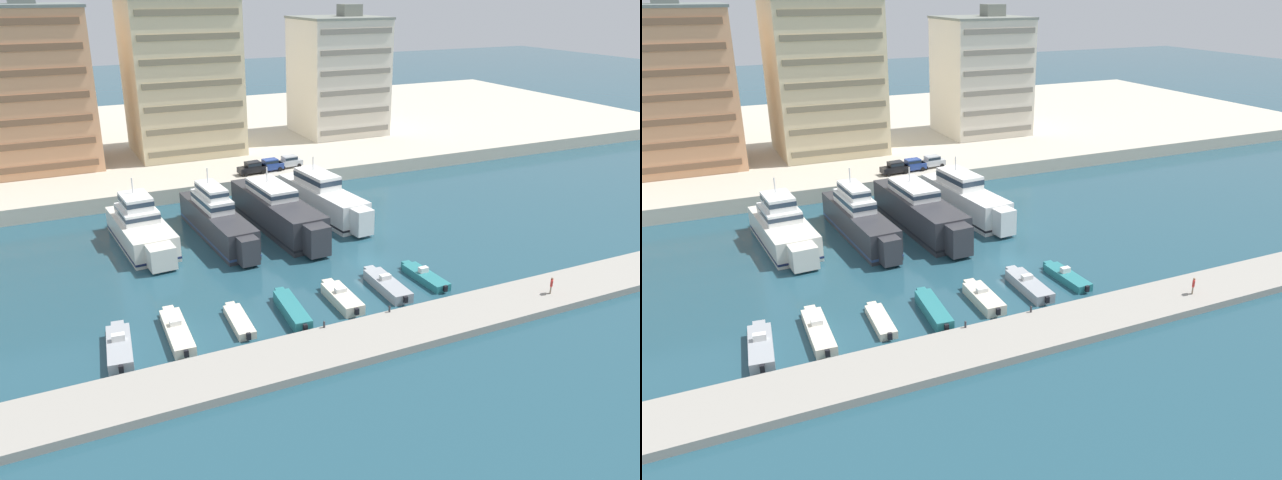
{
  "view_description": "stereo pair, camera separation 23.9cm",
  "coord_description": "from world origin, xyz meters",
  "views": [
    {
      "loc": [
        -30.59,
        -52.87,
        27.26
      ],
      "look_at": [
        -4.73,
        2.3,
        2.5
      ],
      "focal_mm": 35.0,
      "sensor_mm": 36.0,
      "label": 1
    },
    {
      "loc": [
        -30.37,
        -52.97,
        27.26
      ],
      "look_at": [
        -4.73,
        2.3,
        2.5
      ],
      "focal_mm": 35.0,
      "sensor_mm": 36.0,
      "label": 2
    }
  ],
  "objects": [
    {
      "name": "ground_plane",
      "position": [
        0.0,
        0.0,
        0.0
      ],
      "size": [
        400.0,
        400.0,
        0.0
      ],
      "primitive_type": "plane",
      "color": "#234C5B"
    },
    {
      "name": "quay_promenade",
      "position": [
        0.0,
        63.19,
        1.03
      ],
      "size": [
        180.0,
        70.0,
        2.07
      ],
      "primitive_type": "cube",
      "color": "beige",
      "rests_on": "ground"
    },
    {
      "name": "pier_dock",
      "position": [
        0.0,
        -14.27,
        0.35
      ],
      "size": [
        120.0,
        5.89,
        0.71
      ],
      "primitive_type": "cube",
      "color": "#9E998E",
      "rests_on": "ground"
    },
    {
      "name": "yacht_ivory_far_left",
      "position": [
        -21.02,
        15.13,
        1.98
      ],
      "size": [
        5.95,
        17.22,
        7.41
      ],
      "color": "silver",
      "rests_on": "ground"
    },
    {
      "name": "yacht_charcoal_left",
      "position": [
        -12.6,
        13.72,
        2.22
      ],
      "size": [
        4.71,
        19.9,
        7.81
      ],
      "color": "#333338",
      "rests_on": "ground"
    },
    {
      "name": "yacht_charcoal_mid_left",
      "position": [
        -5.16,
        13.46,
        2.2
      ],
      "size": [
        5.64,
        21.7,
        7.0
      ],
      "color": "#333338",
      "rests_on": "ground"
    },
    {
      "name": "yacht_white_center_left",
      "position": [
        1.9,
        15.64,
        2.18
      ],
      "size": [
        5.62,
        19.29,
        7.15
      ],
      "color": "white",
      "rests_on": "ground"
    },
    {
      "name": "motorboat_grey_far_left",
      "position": [
        -26.9,
        -7.05,
        0.51
      ],
      "size": [
        2.57,
        7.44,
        1.52
      ],
      "color": "#9EA3A8",
      "rests_on": "ground"
    },
    {
      "name": "motorboat_cream_left",
      "position": [
        -22.14,
        -6.49,
        0.46
      ],
      "size": [
        2.03,
        8.29,
        1.33
      ],
      "color": "beige",
      "rests_on": "ground"
    },
    {
      "name": "motorboat_cream_mid_left",
      "position": [
        -16.81,
        -6.86,
        0.35
      ],
      "size": [
        1.82,
        6.46,
        0.8
      ],
      "color": "beige",
      "rests_on": "ground"
    },
    {
      "name": "motorboat_teal_center_left",
      "position": [
        -12.0,
        -7.25,
        0.54
      ],
      "size": [
        2.05,
        7.63,
        1.08
      ],
      "color": "teal",
      "rests_on": "ground"
    },
    {
      "name": "motorboat_cream_center",
      "position": [
        -6.88,
        -6.99,
        0.52
      ],
      "size": [
        2.08,
        6.79,
        1.41
      ],
      "color": "beige",
      "rests_on": "ground"
    },
    {
      "name": "motorboat_grey_center_right",
      "position": [
        -1.7,
        -6.44,
        0.51
      ],
      "size": [
        2.14,
        7.67,
        1.45
      ],
      "color": "#9EA3A8",
      "rests_on": "ground"
    },
    {
      "name": "motorboat_teal_mid_right",
      "position": [
        2.86,
        -6.23,
        0.41
      ],
      "size": [
        1.87,
        7.06,
        1.29
      ],
      "color": "teal",
      "rests_on": "ground"
    },
    {
      "name": "car_black_far_left",
      "position": [
        -2.31,
        30.61,
        3.04
      ],
      "size": [
        4.24,
        2.22,
        1.8
      ],
      "color": "black",
      "rests_on": "quay_promenade"
    },
    {
      "name": "car_blue_left",
      "position": [
        0.48,
        30.94,
        3.04
      ],
      "size": [
        4.21,
        2.15,
        1.8
      ],
      "color": "#28428E",
      "rests_on": "quay_promenade"
    },
    {
      "name": "car_silver_mid_left",
      "position": [
        3.81,
        31.52,
        3.04
      ],
      "size": [
        4.24,
        2.21,
        1.8
      ],
      "color": "#B7BCC1",
      "rests_on": "quay_promenade"
    },
    {
      "name": "apartment_block_far_left",
      "position": [
        -32.12,
        48.15,
        13.66
      ],
      "size": [
        21.87,
        14.63,
        25.1
      ],
      "color": "tan",
      "rests_on": "quay_promenade"
    },
    {
      "name": "apartment_block_left",
      "position": [
        -7.49,
        48.47,
        14.11
      ],
      "size": [
        16.81,
        15.15,
        25.96
      ],
      "color": "beige",
      "rests_on": "quay_promenade"
    },
    {
      "name": "apartment_block_mid_left",
      "position": [
        21.59,
        50.77,
        12.36
      ],
      "size": [
        14.92,
        14.25,
        22.44
      ],
      "color": "silver",
      "rests_on": "quay_promenade"
    },
    {
      "name": "pedestrian_near_edge",
      "position": [
        11.01,
        -14.85,
        1.68
      ],
      "size": [
        0.5,
        0.46,
        1.64
      ],
      "color": "#7A6B56",
      "rests_on": "pier_dock"
    },
    {
      "name": "bollard_west",
      "position": [
        -10.85,
        -11.57,
        1.04
      ],
      "size": [
        0.2,
        0.2,
        0.61
      ],
      "color": "#2D2D33",
      "rests_on": "pier_dock"
    },
    {
      "name": "bollard_west_mid",
      "position": [
        -4.47,
        -11.57,
        1.04
      ],
      "size": [
        0.2,
        0.2,
        0.61
      ],
      "color": "#2D2D33",
      "rests_on": "pier_dock"
    }
  ]
}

